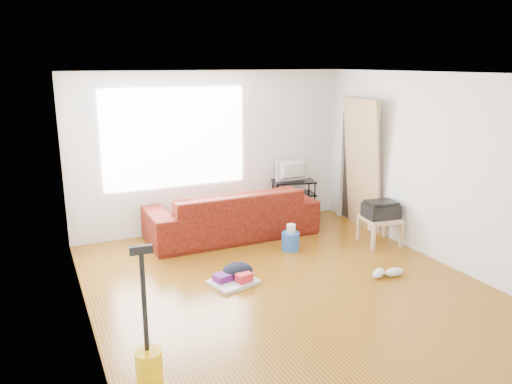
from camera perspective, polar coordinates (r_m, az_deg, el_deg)
name	(u,v)px	position (r m, az deg, el deg)	size (l,w,h in m)	color
room	(287,182)	(5.87, 3.55, 1.14)	(4.51, 5.01, 2.51)	#64350A
sofa	(232,236)	(7.80, -2.78, -5.01)	(2.58, 1.01, 0.75)	#3B0701
tv_stand	(293,200)	(8.43, 4.30, -0.96)	(0.77, 0.55, 0.70)	black
tv	(294,171)	(8.31, 4.37, 2.46)	(0.60, 0.08, 0.35)	black
side_table	(380,222)	(7.58, 14.00, -3.29)	(0.57, 0.57, 0.41)	tan
printer	(381,210)	(7.53, 14.09, -1.96)	(0.51, 0.41, 0.25)	black
bucket	(290,249)	(7.26, 3.94, -6.56)	(0.26, 0.26, 0.26)	blue
toilet_paper	(291,237)	(7.21, 4.02, -5.13)	(0.13, 0.13, 0.12)	silver
cleaning_tray	(234,279)	(6.18, -2.51, -9.86)	(0.61, 0.54, 0.19)	silver
backpack	(238,279)	(6.31, -2.11, -9.89)	(0.38, 0.31, 0.21)	black
sneakers	(386,273)	(6.56, 14.67, -8.90)	(0.48, 0.24, 0.11)	silver
door_panel	(359,227)	(8.35, 11.68, -3.97)	(0.04, 0.84, 2.09)	#A87C47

